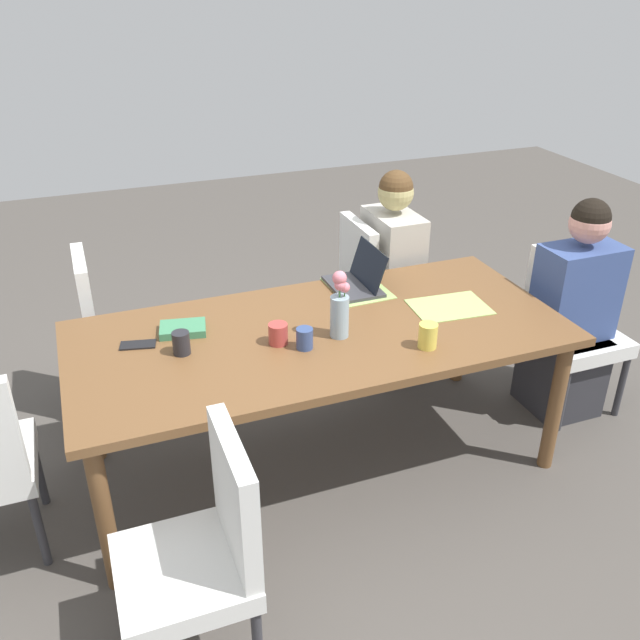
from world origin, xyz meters
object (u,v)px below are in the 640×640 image
Objects in this scene: laptop_far_left_mid at (358,280)px; coffee_mug_centre_right at (305,338)px; chair_far_left_far at (114,324)px; coffee_mug_near_right at (278,334)px; phone_black at (138,345)px; coffee_mug_centre_left at (428,336)px; chair_far_left_mid at (375,284)px; person_far_left_mid at (391,282)px; chair_near_right_near at (204,546)px; chair_head_right_left_near at (570,319)px; coffee_mug_near_left at (181,343)px; book_red_cover at (183,329)px; flower_vase at (340,308)px; dining_table at (320,343)px; person_head_right_left_near at (571,322)px.

laptop_far_left_mid is 3.44× the size of coffee_mug_centre_right.
chair_far_left_far reaches higher than coffee_mug_near_right.
coffee_mug_centre_right is at bearing 170.32° from phone_black.
coffee_mug_centre_left is at bearing 171.37° from phone_black.
chair_far_left_mid is 0.75× the size of person_far_left_mid.
chair_far_left_far is 1.00× the size of chair_near_right_near.
chair_head_right_left_near reaches higher than coffee_mug_near_left.
coffee_mug_near_right is 0.46× the size of book_red_cover.
coffee_mug_near_right is (-0.87, -0.87, 0.29)m from chair_far_left_mid.
chair_head_right_left_near is at bearing 6.57° from coffee_mug_centre_right.
chair_head_right_left_near is at bearing -169.65° from phone_black.
flower_vase reaches higher than chair_near_right_near.
book_red_cover is 0.21m from phone_black.
chair_near_right_near is 4.50× the size of book_red_cover.
dining_table is 0.80m from phone_black.
chair_near_right_near is (-1.39, -1.66, 0.00)m from chair_far_left_mid.
person_far_left_mid is 3.88× the size of flower_vase.
phone_black is (-2.24, 0.09, 0.25)m from chair_head_right_left_near.
coffee_mug_near_right is 0.60m from phone_black.
dining_table is 11.06× the size of book_red_cover.
person_far_left_mid is at bearing 71.21° from coffee_mug_centre_left.
book_red_cover is (-0.91, -0.15, -0.03)m from laptop_far_left_mid.
chair_near_right_near is 6.00× the size of phone_black.
coffee_mug_near_left is 0.50× the size of book_red_cover.
person_far_left_mid reaches higher than laptop_far_left_mid.
person_head_right_left_near is 1.10m from coffee_mug_centre_left.
chair_far_left_mid is 8.20× the size of coffee_mug_centre_left.
flower_vase is 2.06× the size of phone_black.
chair_head_right_left_near is at bearing 2.15° from dining_table.
chair_far_left_mid and chair_far_left_far have the same top height.
person_far_left_mid is at bearing 46.15° from coffee_mug_centre_right.
person_head_right_left_near is 2.19m from phone_black.
chair_far_left_far is 2.92× the size of flower_vase.
person_head_right_left_near is 12.88× the size of coffee_mug_near_right.
coffee_mug_near_right is at bearing -139.43° from person_far_left_mid.
phone_black is (-0.57, 0.19, -0.04)m from coffee_mug_near_right.
book_red_cover is at bearing 161.26° from dining_table.
laptop_far_left_mid is at bearing 161.04° from person_head_right_left_near.
flower_vase reaches higher than coffee_mug_near_right.
person_head_right_left_near is 2.00m from book_red_cover.
chair_head_right_left_near is 1.70m from coffee_mug_near_right.
chair_head_right_left_near is 9.68× the size of coffee_mug_centre_right.
coffee_mug_centre_right is at bearing -40.45° from coffee_mug_near_right.
person_far_left_mid is at bearing 51.28° from flower_vase.
coffee_mug_near_right is 0.64m from coffee_mug_centre_left.
flower_vase is 0.88m from phone_black.
laptop_far_left_mid is at bearing -133.97° from person_far_left_mid.
flower_vase reaches higher than chair_far_left_far.
chair_near_right_near is 9.70× the size of coffee_mug_near_right.
flower_vase is 0.29m from coffee_mug_near_right.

